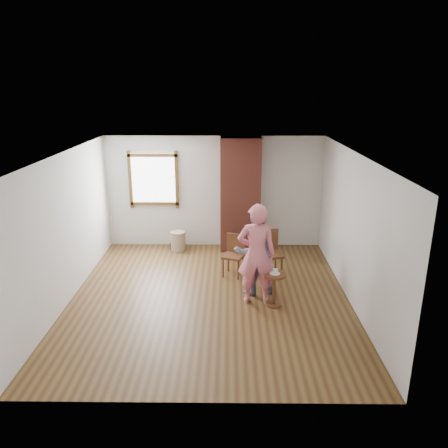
{
  "coord_description": "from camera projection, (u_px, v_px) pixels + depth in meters",
  "views": [
    {
      "loc": [
        0.34,
        -7.14,
        3.7
      ],
      "look_at": [
        0.25,
        0.8,
        1.15
      ],
      "focal_mm": 35.0,
      "sensor_mm": 36.0,
      "label": 1
    }
  ],
  "objects": [
    {
      "name": "dining_chair_left",
      "position": [
        234.0,
        252.0,
        8.79
      ],
      "size": [
        0.5,
        0.5,
        0.83
      ],
      "rotation": [
        0.0,
        0.0,
        -0.34
      ],
      "color": "brown",
      "rests_on": "ground"
    },
    {
      "name": "person_pink",
      "position": [
        256.0,
        254.0,
        7.51
      ],
      "size": [
        0.67,
        0.44,
        1.81
      ],
      "primitive_type": "imported",
      "rotation": [
        0.0,
        0.0,
        3.13
      ],
      "color": "#E17080",
      "rests_on": "ground"
    },
    {
      "name": "ground",
      "position": [
        210.0,
        298.0,
        7.93
      ],
      "size": [
        5.5,
        5.5,
        0.0
      ],
      "primitive_type": "plane",
      "color": "brown",
      "rests_on": "ground"
    },
    {
      "name": "stoneware_crock",
      "position": [
        178.0,
        241.0,
        10.16
      ],
      "size": [
        0.42,
        0.42,
        0.45
      ],
      "primitive_type": "cylinder",
      "rotation": [
        0.0,
        0.0,
        -0.26
      ],
      "color": "tan",
      "rests_on": "ground"
    },
    {
      "name": "room_shell",
      "position": [
        207.0,
        193.0,
        7.96
      ],
      "size": [
        5.04,
        5.52,
        2.62
      ],
      "color": "silver",
      "rests_on": "ground"
    },
    {
      "name": "cake_plate",
      "position": [
        275.0,
        273.0,
        7.49
      ],
      "size": [
        0.18,
        0.18,
        0.01
      ],
      "primitive_type": "cylinder",
      "color": "white",
      "rests_on": "side_table"
    },
    {
      "name": "side_table",
      "position": [
        274.0,
        284.0,
        7.55
      ],
      "size": [
        0.4,
        0.4,
        0.6
      ],
      "color": "brown",
      "rests_on": "ground"
    },
    {
      "name": "man",
      "position": [
        255.0,
        252.0,
        7.91
      ],
      "size": [
        0.9,
        0.78,
        1.61
      ],
      "primitive_type": "imported",
      "rotation": [
        0.0,
        0.0,
        3.38
      ],
      "color": "#151739",
      "rests_on": "ground"
    },
    {
      "name": "brick_chimney",
      "position": [
        240.0,
        195.0,
        9.91
      ],
      "size": [
        0.9,
        0.5,
        2.6
      ],
      "primitive_type": "cube",
      "color": "brown",
      "rests_on": "ground"
    },
    {
      "name": "dark_pot",
      "position": [
        174.0,
        246.0,
        10.2
      ],
      "size": [
        0.19,
        0.19,
        0.16
      ],
      "primitive_type": "cylinder",
      "rotation": [
        0.0,
        0.0,
        0.18
      ],
      "color": "black",
      "rests_on": "ground"
    },
    {
      "name": "dining_chair_right",
      "position": [
        269.0,
        250.0,
        8.74
      ],
      "size": [
        0.53,
        0.53,
        0.93
      ],
      "rotation": [
        0.0,
        0.0,
        0.25
      ],
      "color": "brown",
      "rests_on": "ground"
    },
    {
      "name": "cake_slice",
      "position": [
        275.0,
        271.0,
        7.48
      ],
      "size": [
        0.08,
        0.07,
        0.06
      ],
      "primitive_type": "cube",
      "color": "silver",
      "rests_on": "cake_plate"
    }
  ]
}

